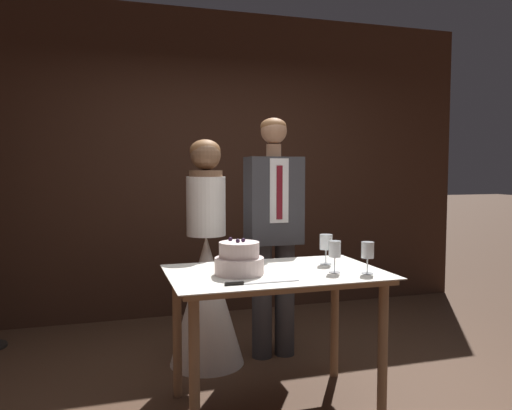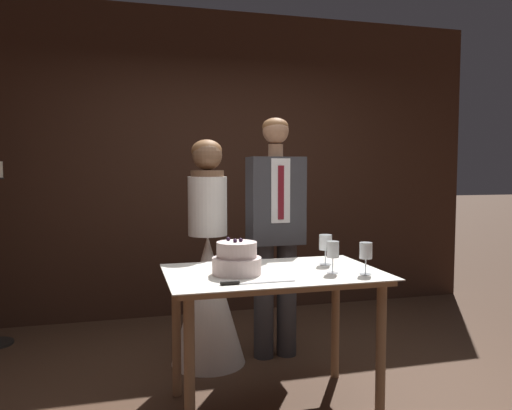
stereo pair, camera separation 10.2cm
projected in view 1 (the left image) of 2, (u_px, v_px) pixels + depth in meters
ground_plane at (288, 405)px, 3.00m from camera, size 40.00×40.00×0.00m
wall_back at (213, 164)px, 4.90m from camera, size 5.39×0.12×2.94m
cake_table at (275, 289)px, 2.93m from camera, size 1.25×0.80×0.82m
tiered_cake at (239, 260)px, 2.83m from camera, size 0.28×0.28×0.21m
cake_knife at (248, 283)px, 2.59m from camera, size 0.41×0.02×0.02m
wine_glass_near at (326, 244)px, 3.13m from camera, size 0.08×0.08×0.19m
wine_glass_middle at (368, 252)px, 2.84m from camera, size 0.07×0.07×0.18m
wine_glass_far at (335, 251)px, 2.87m from camera, size 0.07×0.07×0.19m
bride at (207, 282)px, 3.61m from camera, size 0.54×0.54×1.63m
groom at (274, 226)px, 3.73m from camera, size 0.40×0.25×1.80m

